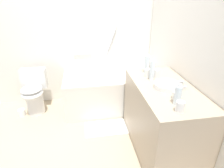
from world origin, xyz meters
name	(u,v)px	position (x,y,z in m)	size (l,w,h in m)	color
ground_plane	(68,140)	(0.00, 0.00, 0.00)	(3.98, 3.98, 0.00)	tan
wall_back_tiled	(63,32)	(0.00, 1.21, 1.23)	(3.38, 0.10, 2.46)	white
wall_right_mirror	(189,46)	(1.54, 0.00, 1.23)	(0.10, 2.72, 2.46)	white
bathtub	(109,90)	(0.69, 0.77, 0.32)	(1.47, 0.78, 1.30)	silver
toilet	(34,93)	(-0.53, 0.81, 0.35)	(0.40, 0.50, 0.72)	white
vanity_counter	(162,118)	(1.17, -0.29, 0.43)	(0.64, 1.22, 0.85)	tan
sink_basin	(167,86)	(1.16, -0.32, 0.88)	(0.28, 0.28, 0.06)	white
sink_faucet	(182,84)	(1.34, -0.32, 0.89)	(0.10, 0.15, 0.07)	silver
water_bottle_0	(178,95)	(1.11, -0.65, 0.95)	(0.07, 0.07, 0.21)	silver
water_bottle_1	(147,64)	(1.09, 0.14, 0.97)	(0.07, 0.07, 0.25)	silver
water_bottle_2	(152,70)	(1.08, -0.08, 0.98)	(0.06, 0.06, 0.26)	silver
drinking_glass_0	(156,73)	(1.16, -0.02, 0.91)	(0.08, 0.08, 0.10)	white
drinking_glass_1	(175,95)	(1.14, -0.56, 0.89)	(0.06, 0.06, 0.08)	white
drinking_glass_2	(180,107)	(1.08, -0.78, 0.90)	(0.08, 0.08, 0.10)	white
drinking_glass_3	(148,73)	(1.07, 0.01, 0.91)	(0.08, 0.08, 0.10)	white
bath_mat	(109,128)	(0.59, 0.17, 0.01)	(0.70, 0.35, 0.01)	white
toilet_paper_roll	(22,112)	(-0.75, 0.72, 0.05)	(0.11, 0.11, 0.11)	white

